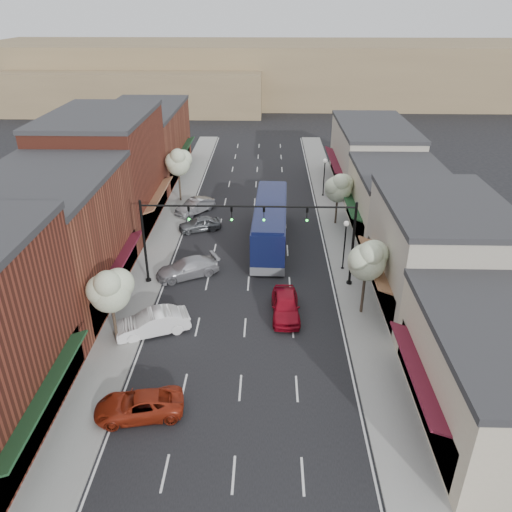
# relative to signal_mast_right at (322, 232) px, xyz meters

# --- Properties ---
(ground) EXTENTS (160.00, 160.00, 0.00)m
(ground) POSITION_rel_signal_mast_right_xyz_m (-5.62, -8.00, -4.62)
(ground) COLOR black
(ground) RESTS_ON ground
(sidewalk_left) EXTENTS (2.80, 73.00, 0.15)m
(sidewalk_left) POSITION_rel_signal_mast_right_xyz_m (-14.02, 10.50, -4.55)
(sidewalk_left) COLOR gray
(sidewalk_left) RESTS_ON ground
(sidewalk_right) EXTENTS (2.80, 73.00, 0.15)m
(sidewalk_right) POSITION_rel_signal_mast_right_xyz_m (2.78, 10.50, -4.55)
(sidewalk_right) COLOR gray
(sidewalk_right) RESTS_ON ground
(curb_left) EXTENTS (0.25, 73.00, 0.17)m
(curb_left) POSITION_rel_signal_mast_right_xyz_m (-12.62, 10.50, -4.55)
(curb_left) COLOR gray
(curb_left) RESTS_ON ground
(curb_right) EXTENTS (0.25, 73.00, 0.17)m
(curb_right) POSITION_rel_signal_mast_right_xyz_m (1.38, 10.50, -4.55)
(curb_right) COLOR gray
(curb_right) RESTS_ON ground
(bldg_left_midnear) EXTENTS (10.14, 14.10, 9.40)m
(bldg_left_midnear) POSITION_rel_signal_mast_right_xyz_m (-19.85, -2.00, 0.03)
(bldg_left_midnear) COLOR brown
(bldg_left_midnear) RESTS_ON ground
(bldg_left_midfar) EXTENTS (10.14, 14.10, 10.90)m
(bldg_left_midfar) POSITION_rel_signal_mast_right_xyz_m (-19.86, 12.00, 0.78)
(bldg_left_midfar) COLOR maroon
(bldg_left_midfar) RESTS_ON ground
(bldg_left_far) EXTENTS (10.14, 18.10, 8.40)m
(bldg_left_far) POSITION_rel_signal_mast_right_xyz_m (-19.84, 28.00, -0.46)
(bldg_left_far) COLOR brown
(bldg_left_far) RESTS_ON ground
(bldg_right_near) EXTENTS (9.14, 12.10, 5.90)m
(bldg_right_near) POSITION_rel_signal_mast_right_xyz_m (8.07, -14.00, -1.70)
(bldg_right_near) COLOR beige
(bldg_right_near) RESTS_ON ground
(bldg_right_midnear) EXTENTS (9.14, 12.10, 7.90)m
(bldg_right_midnear) POSITION_rel_signal_mast_right_xyz_m (8.10, -2.00, -0.72)
(bldg_right_midnear) COLOR #A7A08F
(bldg_right_midnear) RESTS_ON ground
(bldg_right_midfar) EXTENTS (9.14, 12.10, 6.40)m
(bldg_right_midfar) POSITION_rel_signal_mast_right_xyz_m (8.08, 10.00, -1.46)
(bldg_right_midfar) COLOR beige
(bldg_right_midfar) RESTS_ON ground
(bldg_right_far) EXTENTS (9.14, 16.10, 7.40)m
(bldg_right_far) POSITION_rel_signal_mast_right_xyz_m (8.09, 24.00, -0.96)
(bldg_right_far) COLOR #A7A08F
(bldg_right_far) RESTS_ON ground
(hill_far) EXTENTS (120.00, 30.00, 12.00)m
(hill_far) POSITION_rel_signal_mast_right_xyz_m (-5.62, 82.00, 1.38)
(hill_far) COLOR #7A6647
(hill_far) RESTS_ON ground
(hill_near) EXTENTS (50.00, 20.00, 8.00)m
(hill_near) POSITION_rel_signal_mast_right_xyz_m (-30.62, 70.00, -0.62)
(hill_near) COLOR #7A6647
(hill_near) RESTS_ON ground
(signal_mast_right) EXTENTS (8.22, 0.46, 7.00)m
(signal_mast_right) POSITION_rel_signal_mast_right_xyz_m (0.00, 0.00, 0.00)
(signal_mast_right) COLOR black
(signal_mast_right) RESTS_ON ground
(signal_mast_left) EXTENTS (8.22, 0.46, 7.00)m
(signal_mast_left) POSITION_rel_signal_mast_right_xyz_m (-11.24, 0.00, 0.00)
(signal_mast_left) COLOR black
(signal_mast_left) RESTS_ON ground
(tree_right_near) EXTENTS (2.85, 2.65, 5.95)m
(tree_right_near) POSITION_rel_signal_mast_right_xyz_m (2.73, -4.05, -0.17)
(tree_right_near) COLOR #47382B
(tree_right_near) RESTS_ON ground
(tree_right_far) EXTENTS (2.85, 2.65, 5.43)m
(tree_right_far) POSITION_rel_signal_mast_right_xyz_m (2.73, 11.95, -0.63)
(tree_right_far) COLOR #47382B
(tree_right_far) RESTS_ON ground
(tree_left_near) EXTENTS (2.85, 2.65, 5.69)m
(tree_left_near) POSITION_rel_signal_mast_right_xyz_m (-13.87, -8.05, -0.40)
(tree_left_near) COLOR #47382B
(tree_left_near) RESTS_ON ground
(tree_left_far) EXTENTS (2.85, 2.65, 6.13)m
(tree_left_far) POSITION_rel_signal_mast_right_xyz_m (-13.87, 17.95, -0.02)
(tree_left_far) COLOR #47382B
(tree_left_far) RESTS_ON ground
(lamp_post_near) EXTENTS (0.44, 0.44, 4.44)m
(lamp_post_near) POSITION_rel_signal_mast_right_xyz_m (2.18, 2.50, -1.62)
(lamp_post_near) COLOR black
(lamp_post_near) RESTS_ON ground
(lamp_post_far) EXTENTS (0.44, 0.44, 4.44)m
(lamp_post_far) POSITION_rel_signal_mast_right_xyz_m (2.18, 20.00, -1.62)
(lamp_post_far) COLOR black
(lamp_post_far) RESTS_ON ground
(coach_bus) EXTENTS (3.28, 13.08, 3.97)m
(coach_bus) POSITION_rel_signal_mast_right_xyz_m (-3.90, 7.36, -2.56)
(coach_bus) COLOR #0E1338
(coach_bus) RESTS_ON ground
(red_hatchback) EXTENTS (2.05, 4.88, 1.65)m
(red_hatchback) POSITION_rel_signal_mast_right_xyz_m (-2.80, -4.41, -3.80)
(red_hatchback) COLOR maroon
(red_hatchback) RESTS_ON ground
(parked_car_a) EXTENTS (5.11, 3.01, 1.33)m
(parked_car_a) POSITION_rel_signal_mast_right_xyz_m (-10.98, -14.24, -3.96)
(parked_car_a) COLOR maroon
(parked_car_a) RESTS_ON ground
(parked_car_b) EXTENTS (5.24, 3.44, 1.63)m
(parked_car_b) POSITION_rel_signal_mast_right_xyz_m (-11.82, -6.75, -3.81)
(parked_car_b) COLOR white
(parked_car_b) RESTS_ON ground
(parked_car_c) EXTENTS (5.56, 4.18, 1.50)m
(parked_car_c) POSITION_rel_signal_mast_right_xyz_m (-10.62, 1.12, -3.87)
(parked_car_c) COLOR #AAAAB0
(parked_car_c) RESTS_ON ground
(parked_car_d) EXTENTS (4.43, 2.97, 1.40)m
(parked_car_d) POSITION_rel_signal_mast_right_xyz_m (-10.77, 10.17, -3.92)
(parked_car_d) COLOR #5A5D61
(parked_car_d) RESTS_ON ground
(parked_car_e) EXTENTS (4.06, 4.63, 1.51)m
(parked_car_e) POSITION_rel_signal_mast_right_xyz_m (-11.82, 14.67, -3.87)
(parked_car_e) COLOR #95969A
(parked_car_e) RESTS_ON ground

